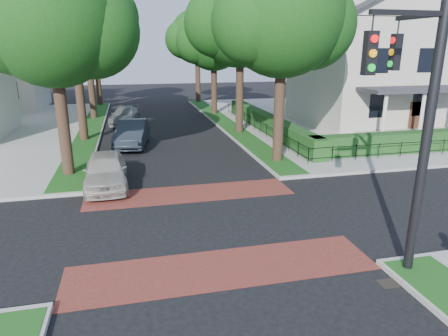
{
  "coord_description": "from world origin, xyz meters",
  "views": [
    {
      "loc": [
        -2.33,
        -13.22,
        6.18
      ],
      "look_at": [
        1.15,
        1.51,
        1.6
      ],
      "focal_mm": 32.0,
      "sensor_mm": 36.0,
      "label": 1
    }
  ],
  "objects": [
    {
      "name": "tree_right_near",
      "position": [
        5.6,
        7.24,
        7.63
      ],
      "size": [
        7.75,
        6.67,
        10.66
      ],
      "color": "black",
      "rests_on": "sidewalk_ne"
    },
    {
      "name": "hedge_cross_road",
      "position": [
        16.5,
        7.0,
        0.75
      ],
      "size": [
        18.0,
        1.0,
        1.2
      ],
      "primitive_type": "cube",
      "color": "#184518",
      "rests_on": "sidewalk_ne"
    },
    {
      "name": "sidewalk_ne",
      "position": [
        19.5,
        19.0,
        0.07
      ],
      "size": [
        30.0,
        30.0,
        0.15
      ],
      "primitive_type": "cube",
      "color": "gray",
      "rests_on": "ground"
    },
    {
      "name": "tree_right_far",
      "position": [
        5.6,
        24.22,
        6.91
      ],
      "size": [
        7.25,
        6.23,
        9.74
      ],
      "color": "black",
      "rests_on": "sidewalk_ne"
    },
    {
      "name": "tree_right_mid",
      "position": [
        5.61,
        15.25,
        7.99
      ],
      "size": [
        8.25,
        7.09,
        11.22
      ],
      "color": "black",
      "rests_on": "sidewalk_ne"
    },
    {
      "name": "parked_car_rear",
      "position": [
        -2.8,
        21.15,
        0.7
      ],
      "size": [
        2.76,
        5.11,
        1.4
      ],
      "primitive_type": "imported",
      "rotation": [
        0.0,
        0.0,
        -0.17
      ],
      "color": "gray",
      "rests_on": "ground"
    },
    {
      "name": "crosswalk_far",
      "position": [
        0.0,
        3.2,
        0.01
      ],
      "size": [
        9.0,
        2.2,
        0.01
      ],
      "primitive_type": "cube",
      "color": "maroon",
      "rests_on": "ground"
    },
    {
      "name": "grass_strip_nw",
      "position": [
        -5.4,
        19.1,
        0.16
      ],
      "size": [
        1.6,
        29.8,
        0.02
      ],
      "primitive_type": "cube",
      "color": "#174513",
      "rests_on": "sidewalk_nw"
    },
    {
      "name": "traffic_signal",
      "position": [
        4.89,
        -4.41,
        4.71
      ],
      "size": [
        2.17,
        2.0,
        8.0
      ],
      "color": "black",
      "rests_on": "sidewalk_se"
    },
    {
      "name": "tree_left_near",
      "position": [
        -5.4,
        7.23,
        7.27
      ],
      "size": [
        7.5,
        6.45,
        10.2
      ],
      "color": "black",
      "rests_on": "sidewalk_nw"
    },
    {
      "name": "parked_car_middle",
      "position": [
        -2.3,
        12.86,
        0.84
      ],
      "size": [
        2.53,
        5.33,
        1.69
      ],
      "primitive_type": "imported",
      "rotation": [
        0.0,
        0.0,
        -0.15
      ],
      "color": "#212832",
      "rests_on": "ground"
    },
    {
      "name": "fence_main_road",
      "position": [
        6.9,
        15.0,
        0.6
      ],
      "size": [
        0.06,
        18.0,
        0.9
      ],
      "primitive_type": null,
      "color": "black",
      "rests_on": "sidewalk_ne"
    },
    {
      "name": "tree_left_back",
      "position": [
        -5.4,
        33.24,
        7.41
      ],
      "size": [
        7.75,
        6.66,
        10.44
      ],
      "color": "black",
      "rests_on": "sidewalk_nw"
    },
    {
      "name": "parked_car_front",
      "position": [
        -3.6,
        5.0,
        0.8
      ],
      "size": [
        2.03,
        4.74,
        1.6
      ],
      "primitive_type": "imported",
      "rotation": [
        0.0,
        0.0,
        0.03
      ],
      "color": "#B6B0A4",
      "rests_on": "ground"
    },
    {
      "name": "hedge_main_road",
      "position": [
        7.7,
        15.0,
        0.75
      ],
      "size": [
        1.0,
        18.0,
        1.2
      ],
      "primitive_type": "cube",
      "color": "#184518",
      "rests_on": "sidewalk_ne"
    },
    {
      "name": "storm_drain",
      "position": [
        4.3,
        -5.0,
        0.01
      ],
      "size": [
        0.65,
        0.45,
        0.01
      ],
      "primitive_type": "cube",
      "color": "black",
      "rests_on": "ground"
    },
    {
      "name": "grass_strip_ne",
      "position": [
        5.4,
        19.1,
        0.16
      ],
      "size": [
        1.6,
        29.8,
        0.02
      ],
      "primitive_type": "cube",
      "color": "#174513",
      "rests_on": "sidewalk_ne"
    },
    {
      "name": "crosswalk_near",
      "position": [
        0.0,
        -3.2,
        0.01
      ],
      "size": [
        9.0,
        2.2,
        0.01
      ],
      "primitive_type": "cube",
      "color": "maroon",
      "rests_on": "ground"
    },
    {
      "name": "tree_left_mid",
      "position": [
        -5.39,
        15.24,
        8.34
      ],
      "size": [
        8.0,
        6.88,
        11.48
      ],
      "color": "black",
      "rests_on": "sidewalk_nw"
    },
    {
      "name": "tree_left_far",
      "position": [
        -5.4,
        24.22,
        7.12
      ],
      "size": [
        7.0,
        6.02,
        9.86
      ],
      "color": "black",
      "rests_on": "sidewalk_nw"
    },
    {
      "name": "house_victorian",
      "position": [
        17.51,
        15.92,
        6.02
      ],
      "size": [
        13.0,
        13.05,
        12.48
      ],
      "color": "beige",
      "rests_on": "sidewalk_ne"
    },
    {
      "name": "ground",
      "position": [
        0.0,
        0.0,
        0.0
      ],
      "size": [
        120.0,
        120.0,
        0.0
      ],
      "primitive_type": "plane",
      "color": "black",
      "rests_on": "ground"
    },
    {
      "name": "tree_right_back",
      "position": [
        5.6,
        33.23,
        7.27
      ],
      "size": [
        7.5,
        6.45,
        10.2
      ],
      "color": "black",
      "rests_on": "sidewalk_ne"
    }
  ]
}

